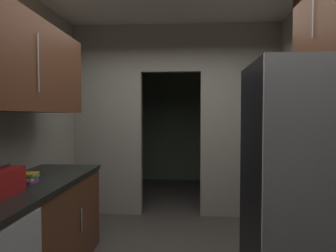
% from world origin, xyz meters
% --- Properties ---
extents(kitchen_partition, '(3.05, 0.12, 2.84)m').
position_xyz_m(kitchen_partition, '(0.02, 1.78, 1.52)').
color(kitchen_partition, '#9E998C').
rests_on(kitchen_partition, ground).
extents(adjoining_room_shell, '(3.05, 2.42, 2.84)m').
position_xyz_m(adjoining_room_shell, '(0.00, 3.43, 1.42)').
color(adjoining_room_shell, slate).
rests_on(adjoining_room_shell, ground).
extents(refrigerator, '(0.84, 0.80, 1.89)m').
position_xyz_m(refrigerator, '(1.09, -0.26, 0.95)').
color(refrigerator, black).
rests_on(refrigerator, ground).
extents(lower_cabinet_run, '(0.70, 2.11, 0.92)m').
position_xyz_m(lower_cabinet_run, '(-1.18, -0.28, 0.46)').
color(lower_cabinet_run, brown).
rests_on(lower_cabinet_run, ground).
extents(upper_cabinet_counterside, '(0.36, 1.90, 0.78)m').
position_xyz_m(upper_cabinet_counterside, '(-1.18, -0.28, 1.92)').
color(upper_cabinet_counterside, brown).
extents(book_stack, '(0.15, 0.18, 0.09)m').
position_xyz_m(book_stack, '(-1.17, -0.16, 0.97)').
color(book_stack, '#8C3893').
rests_on(book_stack, lower_cabinet_run).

